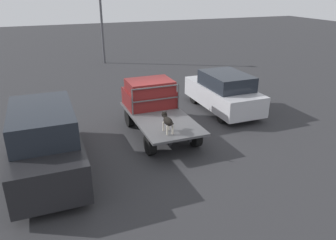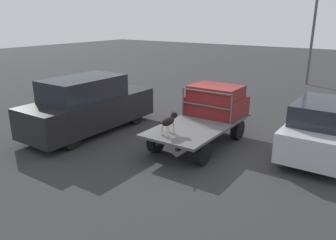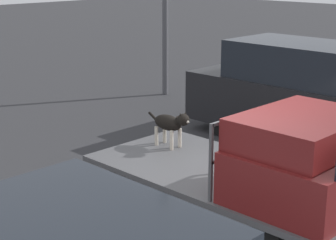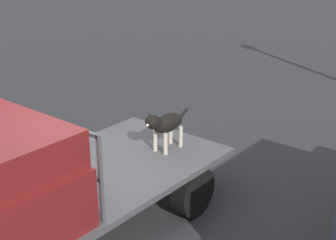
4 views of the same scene
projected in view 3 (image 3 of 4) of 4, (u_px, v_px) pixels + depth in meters
ground_plane at (227, 223)px, 8.05m from camera, size 80.00×80.00×0.00m
flatbed_truck at (228, 186)px, 7.89m from camera, size 4.09×1.97×0.76m
truck_cab at (307, 160)px, 6.88m from camera, size 1.50×1.85×1.06m
truck_headboard at (256, 135)px, 7.37m from camera, size 0.04×1.85×0.99m
dog at (171, 123)px, 8.83m from camera, size 0.90×0.25×0.64m
parked_pickup_far at (309, 96)px, 11.26m from camera, size 5.15×1.87×2.06m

